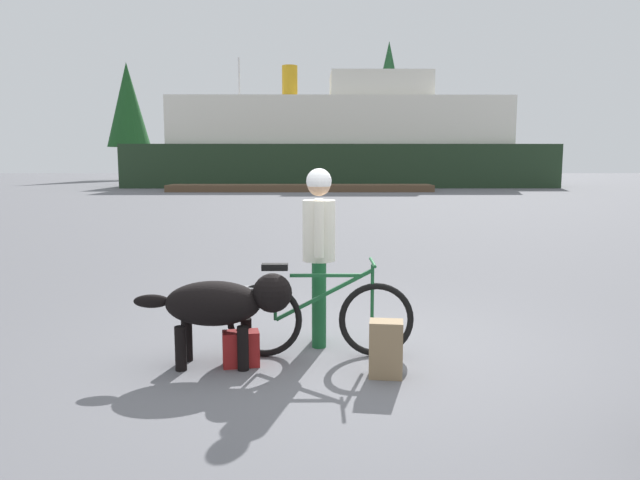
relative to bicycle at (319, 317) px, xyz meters
The scene contains 12 objects.
ground_plane 0.51m from the bicycle, 20.87° to the left, with size 160.00×160.00×0.00m, color slate.
bicycle is the anchor object (origin of this frame).
person_cyclist 0.78m from the bicycle, 89.51° to the left, with size 0.32×0.53×1.74m.
dog 0.89m from the bicycle, 164.29° to the right, with size 1.40×0.46×0.83m.
backpack 0.79m from the bicycle, 43.18° to the right, with size 0.28×0.20×0.48m, color #8C7251.
handbag_pannier 0.77m from the bicycle, 159.93° to the right, with size 0.32×0.18×0.31m, color maroon.
dock_pier 29.93m from the bicycle, 91.78° to the left, with size 15.54×2.22×0.40m, color brown.
ferry_boat 38.16m from the bicycle, 87.35° to the left, with size 28.97×8.87×8.49m.
sailboat_moored 40.81m from the bicycle, 98.10° to the left, with size 6.36×1.78×9.43m.
pine_tree_far_left 54.97m from the bicycle, 108.86° to the left, with size 3.99×3.99×10.90m.
pine_tree_center 51.94m from the bicycle, 93.08° to the left, with size 3.06×3.06×9.37m.
pine_tree_far_right 52.78m from the bicycle, 82.45° to the left, with size 4.12×4.12×12.84m.
Camera 1 is at (-0.35, -5.49, 1.82)m, focal length 33.37 mm.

